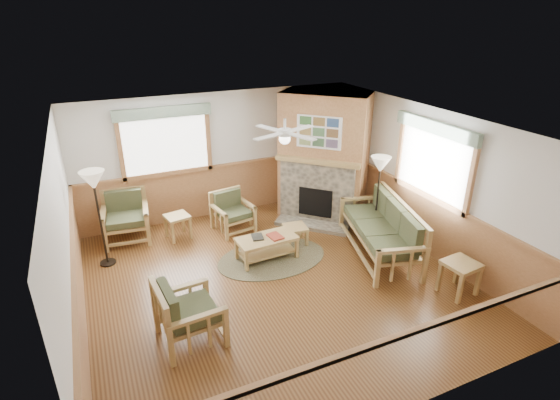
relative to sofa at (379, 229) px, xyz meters
name	(u,v)px	position (x,y,z in m)	size (l,w,h in m)	color
floor	(276,281)	(-2.12, -0.05, -0.51)	(6.00, 6.00, 0.01)	brown
ceiling	(275,125)	(-2.12, -0.05, 2.19)	(6.00, 6.00, 0.01)	white
wall_back	(219,155)	(-2.12, 2.95, 0.84)	(6.00, 0.02, 2.70)	silver
wall_front	(396,323)	(-2.12, -3.05, 0.84)	(6.00, 0.02, 2.70)	silver
wall_left	(67,249)	(-5.12, -0.05, 0.84)	(0.02, 6.00, 2.70)	silver
wall_right	(424,180)	(0.88, -0.05, 0.84)	(0.02, 6.00, 2.70)	silver
wainscot	(275,253)	(-2.12, -0.05, 0.04)	(6.00, 6.00, 1.10)	#9C6940
fireplace	(324,156)	(-0.07, 2.00, 0.84)	(2.20, 2.20, 2.70)	#9C6940
window_back	(161,105)	(-3.22, 2.91, 2.02)	(1.90, 0.16, 1.50)	white
window_right	(440,120)	(0.84, -0.25, 2.02)	(0.16, 1.90, 1.50)	white
ceiling_fan	(285,121)	(-1.82, 0.25, 2.15)	(1.24, 1.24, 0.36)	white
sofa	(379,229)	(0.00, 0.00, 0.00)	(0.90, 2.20, 1.01)	#A4844D
armchair_back_left	(126,218)	(-4.22, 2.50, -0.02)	(0.86, 0.86, 0.96)	#A4844D
armchair_back_right	(233,212)	(-2.17, 2.02, -0.10)	(0.72, 0.72, 0.81)	#A4844D
armchair_left	(189,312)	(-3.77, -0.85, -0.04)	(0.82, 0.82, 0.92)	#A4844D
coffee_table	(267,248)	(-1.98, 0.69, -0.29)	(1.08, 0.54, 0.43)	#A4844D
end_table_chairs	(178,227)	(-3.28, 2.16, -0.26)	(0.44, 0.42, 0.49)	#A4844D
end_table_sofa	(459,278)	(0.43, -1.57, -0.22)	(0.51, 0.49, 0.57)	#A4844D
footstool	(295,235)	(-1.24, 0.99, -0.32)	(0.42, 0.42, 0.37)	#A4844D
braided_rug	(272,258)	(-1.89, 0.65, -0.50)	(2.06, 2.06, 0.01)	#4E482F
floor_lamp_left	(100,219)	(-4.67, 1.72, 0.39)	(0.41, 0.41, 1.79)	black
floor_lamp_right	(377,197)	(0.35, 0.60, 0.34)	(0.39, 0.39, 1.69)	black
book_red	(275,236)	(-1.83, 0.64, -0.04)	(0.22, 0.30, 0.03)	maroon
book_dark	(257,236)	(-2.13, 0.76, -0.05)	(0.20, 0.27, 0.03)	black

